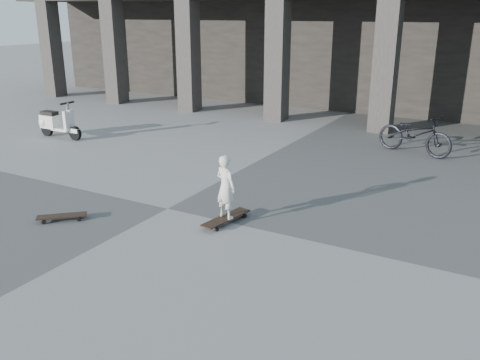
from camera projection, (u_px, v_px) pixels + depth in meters
The scene contains 7 objects.
ground at pixel (167, 209), 9.56m from camera, with size 90.00×90.00×0.00m, color #474745.
colonnade at pixel (376, 25), 20.00m from camera, with size 28.00×8.82×6.00m.
longboard at pixel (226, 218), 8.90m from camera, with size 0.42×1.10×0.11m.
skateboard_spare at pixel (62, 216), 9.00m from camera, with size 0.77×0.73×0.10m.
child at pixel (226, 187), 8.71m from camera, with size 0.41×0.27×1.13m, color beige.
scooter at pixel (53, 123), 14.92m from camera, with size 1.57×0.51×1.09m.
bicycle at pixel (415, 134), 13.12m from camera, with size 0.70×2.00×1.05m, color black.
Camera 1 is at (5.55, -7.09, 3.53)m, focal length 38.00 mm.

